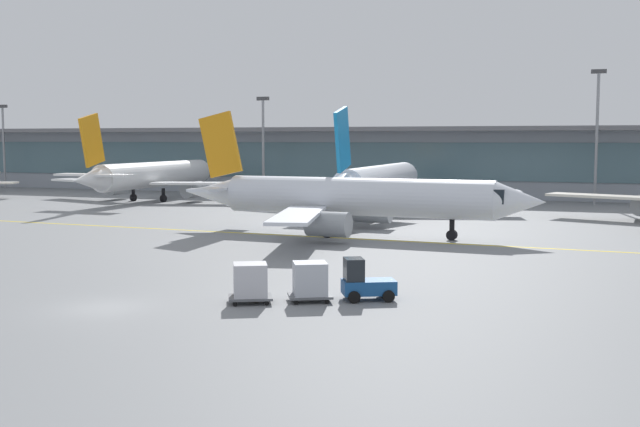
# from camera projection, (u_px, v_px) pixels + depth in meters

# --- Properties ---
(ground_plane) EXTENTS (400.00, 400.00, 0.00)m
(ground_plane) POSITION_uv_depth(u_px,v_px,m) (103.00, 308.00, 36.92)
(ground_plane) COLOR gray
(taxiway_centreline_stripe) EXTENTS (109.93, 4.61, 0.01)m
(taxiway_centreline_stripe) POSITION_uv_depth(u_px,v_px,m) (350.00, 238.00, 62.58)
(taxiway_centreline_stripe) COLOR yellow
(taxiway_centreline_stripe) RESTS_ON ground_plane
(terminal_concourse) EXTENTS (202.06, 11.00, 9.60)m
(terminal_concourse) POSITION_uv_depth(u_px,v_px,m) (435.00, 161.00, 109.39)
(terminal_concourse) COLOR #8C939E
(terminal_concourse) RESTS_ON ground_plane
(gate_airplane_1) EXTENTS (30.59, 32.77, 10.89)m
(gate_airplane_1) POSITION_uv_depth(u_px,v_px,m) (154.00, 175.00, 100.87)
(gate_airplane_1) COLOR white
(gate_airplane_1) RESTS_ON ground_plane
(gate_airplane_2) EXTENTS (30.95, 33.19, 11.02)m
(gate_airplane_2) POSITION_uv_depth(u_px,v_px,m) (379.00, 181.00, 85.69)
(gate_airplane_2) COLOR silver
(gate_airplane_2) RESTS_ON ground_plane
(taxiing_regional_jet) EXTENTS (31.32, 29.14, 10.38)m
(taxiing_regional_jet) POSITION_uv_depth(u_px,v_px,m) (353.00, 198.00, 64.31)
(taxiing_regional_jet) COLOR silver
(taxiing_regional_jet) RESTS_ON ground_plane
(baggage_tug) EXTENTS (2.95, 2.49, 2.10)m
(baggage_tug) POSITION_uv_depth(u_px,v_px,m) (364.00, 282.00, 38.59)
(baggage_tug) COLOR #194C8C
(baggage_tug) RESTS_ON ground_plane
(cargo_dolly_lead) EXTENTS (2.60, 2.38, 1.94)m
(cargo_dolly_lead) POSITION_uv_depth(u_px,v_px,m) (310.00, 280.00, 38.24)
(cargo_dolly_lead) COLOR #595B60
(cargo_dolly_lead) RESTS_ON ground_plane
(cargo_dolly_trailing) EXTENTS (2.60, 2.38, 1.94)m
(cargo_dolly_trailing) POSITION_uv_depth(u_px,v_px,m) (250.00, 282.00, 37.88)
(cargo_dolly_trailing) COLOR #595B60
(cargo_dolly_trailing) RESTS_ON ground_plane
(apron_light_mast_0) EXTENTS (1.80, 0.36, 13.44)m
(apron_light_mast_0) POSITION_uv_depth(u_px,v_px,m) (4.00, 142.00, 126.20)
(apron_light_mast_0) COLOR gray
(apron_light_mast_0) RESTS_ON ground_plane
(apron_light_mast_1) EXTENTS (1.80, 0.36, 13.77)m
(apron_light_mast_1) POSITION_uv_depth(u_px,v_px,m) (263.00, 142.00, 108.55)
(apron_light_mast_1) COLOR gray
(apron_light_mast_1) RESTS_ON ground_plane
(apron_light_mast_2) EXTENTS (1.80, 0.36, 16.32)m
(apron_light_mast_2) POSITION_uv_depth(u_px,v_px,m) (597.00, 131.00, 94.87)
(apron_light_mast_2) COLOR gray
(apron_light_mast_2) RESTS_ON ground_plane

